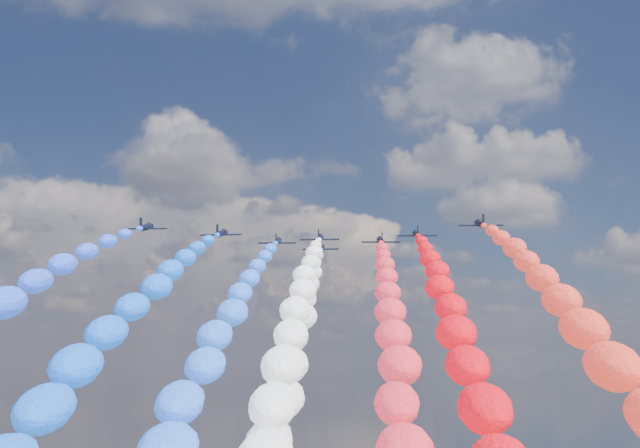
# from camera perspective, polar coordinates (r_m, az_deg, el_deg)

# --- Properties ---
(jet_0) EXTENTS (8.31, 11.33, 4.79)m
(jet_0) POSITION_cam_1_polar(r_m,az_deg,el_deg) (161.63, -11.99, -0.22)
(jet_0) COLOR black
(jet_1) EXTENTS (8.52, 11.48, 4.79)m
(jet_1) POSITION_cam_1_polar(r_m,az_deg,el_deg) (166.91, -6.87, -0.65)
(jet_1) COLOR black
(trail_1) EXTENTS (5.94, 127.75, 50.84)m
(trail_1) POSITION_cam_1_polar(r_m,az_deg,el_deg) (101.14, -13.54, -8.08)
(trail_1) COLOR blue
(jet_2) EXTENTS (8.44, 11.42, 4.79)m
(jet_2) POSITION_cam_1_polar(r_m,az_deg,el_deg) (177.34, -2.97, -1.23)
(jet_2) COLOR black
(trail_2) EXTENTS (5.94, 127.75, 50.84)m
(trail_2) POSITION_cam_1_polar(r_m,az_deg,el_deg) (110.63, -6.64, -8.38)
(trail_2) COLOR blue
(jet_3) EXTENTS (8.34, 11.35, 4.79)m
(jet_3) POSITION_cam_1_polar(r_m,az_deg,el_deg) (172.11, -0.01, -0.99)
(jet_3) COLOR black
(trail_3) EXTENTS (5.94, 127.75, 50.84)m
(trail_3) POSITION_cam_1_polar(r_m,az_deg,el_deg) (104.92, -1.95, -8.38)
(trail_3) COLOR white
(jet_4) EXTENTS (8.53, 11.49, 4.79)m
(jet_4) POSITION_cam_1_polar(r_m,az_deg,el_deg) (186.86, 0.08, -1.67)
(jet_4) COLOR black
(trail_4) EXTENTS (5.94, 127.75, 50.84)m
(trail_4) POSITION_cam_1_polar(r_m,az_deg,el_deg) (119.81, -1.57, -8.53)
(trail_4) COLOR silver
(jet_5) EXTENTS (8.85, 11.72, 4.79)m
(jet_5) POSITION_cam_1_polar(r_m,az_deg,el_deg) (176.22, 4.23, -1.17)
(jet_5) COLOR black
(trail_5) EXTENTS (5.94, 127.75, 50.84)m
(trail_5) POSITION_cam_1_polar(r_m,az_deg,el_deg) (108.95, 5.05, -8.39)
(trail_5) COLOR red
(jet_6) EXTENTS (8.25, 11.29, 4.79)m
(jet_6) POSITION_cam_1_polar(r_m,az_deg,el_deg) (167.93, 6.71, -0.71)
(jet_6) COLOR black
(trail_6) EXTENTS (5.94, 127.75, 50.84)m
(trail_6) POSITION_cam_1_polar(r_m,az_deg,el_deg) (100.77, 9.31, -8.21)
(trail_6) COLOR red
(jet_7) EXTENTS (8.23, 11.27, 4.79)m
(jet_7) POSITION_cam_1_polar(r_m,az_deg,el_deg) (157.21, 11.06, 0.01)
(jet_7) COLOR black
(trail_7) EXTENTS (5.94, 127.75, 50.84)m
(trail_7) POSITION_cam_1_polar(r_m,az_deg,el_deg) (90.83, 17.25, -7.78)
(trail_7) COLOR red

